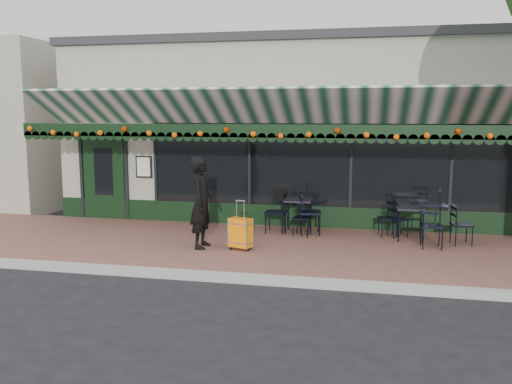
% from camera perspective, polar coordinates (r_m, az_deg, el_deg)
% --- Properties ---
extents(ground, '(80.00, 80.00, 0.00)m').
position_cam_1_polar(ground, '(9.27, 0.03, -9.47)').
color(ground, black).
rests_on(ground, ground).
extents(sidewalk, '(18.00, 4.00, 0.15)m').
position_cam_1_polar(sidewalk, '(11.14, 2.16, -6.01)').
color(sidewalk, brown).
rests_on(sidewalk, ground).
extents(curb, '(18.00, 0.16, 0.15)m').
position_cam_1_polar(curb, '(9.18, -0.07, -9.18)').
color(curb, '#9E9E99').
rests_on(curb, ground).
extents(restaurant_building, '(12.00, 9.60, 4.50)m').
position_cam_1_polar(restaurant_building, '(16.58, 5.63, 6.36)').
color(restaurant_building, '#A5A18F').
rests_on(restaurant_building, ground).
extents(woman, '(0.45, 0.67, 1.83)m').
position_cam_1_polar(woman, '(10.83, -5.73, -1.10)').
color(woman, black).
rests_on(woman, sidewalk).
extents(suitcase, '(0.48, 0.36, 0.98)m').
position_cam_1_polar(suitcase, '(10.72, -1.64, -4.36)').
color(suitcase, orange).
rests_on(suitcase, sidewalk).
extents(cafe_table_a, '(0.58, 0.58, 0.71)m').
position_cam_1_polar(cafe_table_a, '(11.89, 15.96, -1.89)').
color(cafe_table_a, black).
rests_on(cafe_table_a, sidewalk).
extents(cafe_table_b, '(0.62, 0.62, 0.76)m').
position_cam_1_polar(cafe_table_b, '(12.23, 4.46, -1.11)').
color(cafe_table_b, black).
rests_on(cafe_table_b, sidewalk).
extents(chair_a_left, '(0.46, 0.46, 0.77)m').
position_cam_1_polar(chair_a_left, '(12.21, 13.70, -2.75)').
color(chair_a_left, black).
rests_on(chair_a_left, sidewalk).
extents(chair_a_right, '(0.51, 0.51, 0.78)m').
position_cam_1_polar(chair_a_right, '(12.20, 14.71, -2.77)').
color(chair_a_right, black).
rests_on(chair_a_right, sidewalk).
extents(chair_a_front, '(0.46, 0.46, 0.89)m').
position_cam_1_polar(chair_a_front, '(11.37, 18.02, -3.45)').
color(chair_a_front, black).
rests_on(chair_a_front, sidewalk).
extents(chair_a_extra, '(0.47, 0.47, 0.81)m').
position_cam_1_polar(chair_a_extra, '(11.88, 20.84, -3.28)').
color(chair_a_extra, black).
rests_on(chair_a_extra, sidewalk).
extents(chair_b_left, '(0.48, 0.48, 0.92)m').
position_cam_1_polar(chair_b_left, '(12.19, 2.10, -2.18)').
color(chair_b_left, black).
rests_on(chair_b_left, sidewalk).
extents(chair_b_right, '(0.55, 0.55, 0.97)m').
position_cam_1_polar(chair_b_right, '(12.09, 5.75, -2.20)').
color(chair_b_right, black).
rests_on(chair_b_right, sidewalk).
extents(chair_b_front, '(0.44, 0.44, 0.78)m').
position_cam_1_polar(chair_b_front, '(11.93, 4.89, -2.78)').
color(chair_b_front, black).
rests_on(chair_b_front, sidewalk).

